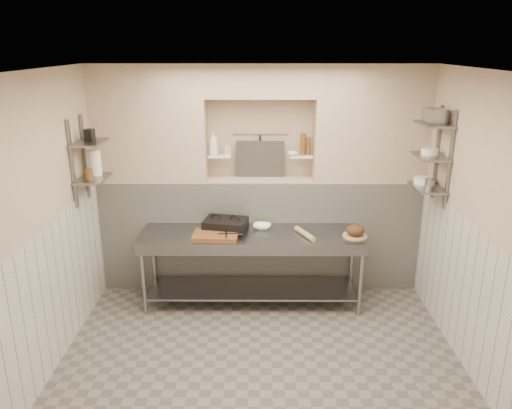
{
  "coord_description": "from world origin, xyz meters",
  "views": [
    {
      "loc": [
        -0.02,
        -4.24,
        3.01
      ],
      "look_at": [
        -0.05,
        0.9,
        1.35
      ],
      "focal_mm": 35.0,
      "sensor_mm": 36.0,
      "label": 1
    }
  ],
  "objects_px": {
    "rolling_pin": "(305,234)",
    "bread_loaf": "(355,230)",
    "panini_press": "(225,225)",
    "bottle_soap": "(213,143)",
    "prep_table": "(252,254)",
    "cutting_board": "(216,235)",
    "bowl_alcove": "(292,154)",
    "mixing_bowl": "(262,227)",
    "jug_left": "(95,162)"
  },
  "relations": [
    {
      "from": "cutting_board",
      "to": "mixing_bowl",
      "type": "relative_size",
      "value": 2.39
    },
    {
      "from": "cutting_board",
      "to": "bottle_soap",
      "type": "distance_m",
      "value": 1.15
    },
    {
      "from": "panini_press",
      "to": "bottle_soap",
      "type": "xyz_separation_m",
      "value": [
        -0.16,
        0.43,
        0.89
      ]
    },
    {
      "from": "bottle_soap",
      "to": "cutting_board",
      "type": "bearing_deg",
      "value": -84.94
    },
    {
      "from": "bread_loaf",
      "to": "panini_press",
      "type": "bearing_deg",
      "value": 172.1
    },
    {
      "from": "prep_table",
      "to": "bread_loaf",
      "type": "distance_m",
      "value": 1.23
    },
    {
      "from": "cutting_board",
      "to": "rolling_pin",
      "type": "relative_size",
      "value": 1.27
    },
    {
      "from": "prep_table",
      "to": "cutting_board",
      "type": "height_order",
      "value": "cutting_board"
    },
    {
      "from": "bread_loaf",
      "to": "jug_left",
      "type": "xyz_separation_m",
      "value": [
        -2.93,
        0.06,
        0.78
      ]
    },
    {
      "from": "panini_press",
      "to": "bowl_alcove",
      "type": "xyz_separation_m",
      "value": [
        0.8,
        0.41,
        0.77
      ]
    },
    {
      "from": "prep_table",
      "to": "mixing_bowl",
      "type": "bearing_deg",
      "value": 55.57
    },
    {
      "from": "panini_press",
      "to": "mixing_bowl",
      "type": "relative_size",
      "value": 2.58
    },
    {
      "from": "bottle_soap",
      "to": "prep_table",
      "type": "bearing_deg",
      "value": -49.44
    },
    {
      "from": "prep_table",
      "to": "bottle_soap",
      "type": "relative_size",
      "value": 8.93
    },
    {
      "from": "panini_press",
      "to": "mixing_bowl",
      "type": "distance_m",
      "value": 0.44
    },
    {
      "from": "jug_left",
      "to": "rolling_pin",
      "type": "bearing_deg",
      "value": -1.12
    },
    {
      "from": "prep_table",
      "to": "rolling_pin",
      "type": "height_order",
      "value": "rolling_pin"
    },
    {
      "from": "cutting_board",
      "to": "jug_left",
      "type": "bearing_deg",
      "value": 176.28
    },
    {
      "from": "prep_table",
      "to": "bowl_alcove",
      "type": "relative_size",
      "value": 18.96
    },
    {
      "from": "rolling_pin",
      "to": "bread_loaf",
      "type": "xyz_separation_m",
      "value": [
        0.57,
        -0.01,
        0.05
      ]
    },
    {
      "from": "rolling_pin",
      "to": "bread_loaf",
      "type": "relative_size",
      "value": 1.91
    },
    {
      "from": "panini_press",
      "to": "cutting_board",
      "type": "relative_size",
      "value": 1.08
    },
    {
      "from": "mixing_bowl",
      "to": "cutting_board",
      "type": "bearing_deg",
      "value": -152.4
    },
    {
      "from": "bowl_alcove",
      "to": "mixing_bowl",
      "type": "bearing_deg",
      "value": -135.21
    },
    {
      "from": "prep_table",
      "to": "panini_press",
      "type": "distance_m",
      "value": 0.47
    },
    {
      "from": "panini_press",
      "to": "jug_left",
      "type": "bearing_deg",
      "value": -162.42
    },
    {
      "from": "panini_press",
      "to": "bottle_soap",
      "type": "height_order",
      "value": "bottle_soap"
    },
    {
      "from": "rolling_pin",
      "to": "bread_loaf",
      "type": "bearing_deg",
      "value": -1.01
    },
    {
      "from": "bowl_alcove",
      "to": "cutting_board",
      "type": "bearing_deg",
      "value": -144.44
    },
    {
      "from": "panini_press",
      "to": "bottle_soap",
      "type": "relative_size",
      "value": 1.89
    },
    {
      "from": "prep_table",
      "to": "mixing_bowl",
      "type": "distance_m",
      "value": 0.35
    },
    {
      "from": "panini_press",
      "to": "cutting_board",
      "type": "height_order",
      "value": "panini_press"
    },
    {
      "from": "bread_loaf",
      "to": "jug_left",
      "type": "relative_size",
      "value": 0.74
    },
    {
      "from": "bread_loaf",
      "to": "bottle_soap",
      "type": "relative_size",
      "value": 0.72
    },
    {
      "from": "bread_loaf",
      "to": "bottle_soap",
      "type": "xyz_separation_m",
      "value": [
        -1.66,
        0.64,
        0.88
      ]
    },
    {
      "from": "rolling_pin",
      "to": "jug_left",
      "type": "height_order",
      "value": "jug_left"
    },
    {
      "from": "bottle_soap",
      "to": "jug_left",
      "type": "distance_m",
      "value": 1.4
    },
    {
      "from": "rolling_pin",
      "to": "jug_left",
      "type": "bearing_deg",
      "value": 178.88
    },
    {
      "from": "prep_table",
      "to": "bowl_alcove",
      "type": "bearing_deg",
      "value": 47.83
    },
    {
      "from": "jug_left",
      "to": "prep_table",
      "type": "bearing_deg",
      "value": 0.77
    },
    {
      "from": "rolling_pin",
      "to": "bottle_soap",
      "type": "xyz_separation_m",
      "value": [
        -1.08,
        0.63,
        0.93
      ]
    },
    {
      "from": "jug_left",
      "to": "bottle_soap",
      "type": "bearing_deg",
      "value": 24.54
    },
    {
      "from": "cutting_board",
      "to": "bread_loaf",
      "type": "relative_size",
      "value": 2.43
    },
    {
      "from": "bottle_soap",
      "to": "bowl_alcove",
      "type": "relative_size",
      "value": 2.12
    },
    {
      "from": "cutting_board",
      "to": "prep_table",
      "type": "bearing_deg",
      "value": 14.75
    },
    {
      "from": "mixing_bowl",
      "to": "rolling_pin",
      "type": "height_order",
      "value": "rolling_pin"
    },
    {
      "from": "panini_press",
      "to": "bowl_alcove",
      "type": "bearing_deg",
      "value": 38.37
    },
    {
      "from": "bowl_alcove",
      "to": "jug_left",
      "type": "bearing_deg",
      "value": -165.95
    },
    {
      "from": "bottle_soap",
      "to": "bowl_alcove",
      "type": "height_order",
      "value": "bottle_soap"
    },
    {
      "from": "bottle_soap",
      "to": "panini_press",
      "type": "bearing_deg",
      "value": -69.73
    }
  ]
}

